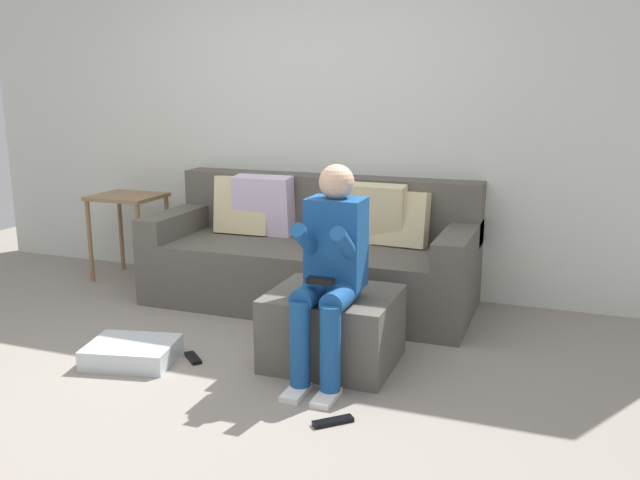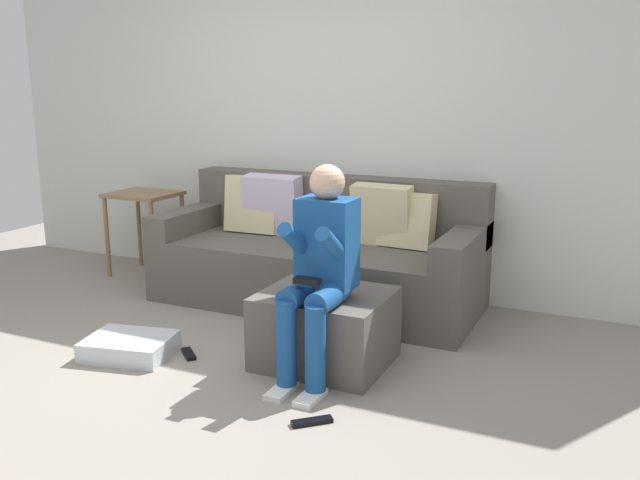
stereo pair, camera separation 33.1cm
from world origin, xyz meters
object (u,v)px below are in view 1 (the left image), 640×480
object	(u,v)px
ottoman	(333,328)
remote_by_storage_bin	(193,358)
couch_sectional	(313,255)
remote_near_ottoman	(333,421)
person_seated	(330,264)
side_table	(128,210)
storage_bin	(132,352)

from	to	relation	value
ottoman	remote_by_storage_bin	distance (m)	0.84
couch_sectional	remote_near_ottoman	bearing A→B (deg)	-66.02
couch_sectional	ottoman	distance (m)	1.16
person_seated	side_table	bearing A→B (deg)	150.48
ottoman	person_seated	bearing A→B (deg)	-75.75
ottoman	storage_bin	xyz separation A→B (m)	(-1.09, -0.39, -0.15)
ottoman	side_table	world-z (taller)	side_table
couch_sectional	person_seated	size ratio (longest dim) A/B	2.01
remote_near_ottoman	remote_by_storage_bin	distance (m)	1.10
person_seated	side_table	distance (m)	2.51
person_seated	side_table	world-z (taller)	person_seated
storage_bin	remote_by_storage_bin	xyz separation A→B (m)	(0.32, 0.14, -0.05)
storage_bin	remote_by_storage_bin	bearing A→B (deg)	24.51
ottoman	remote_by_storage_bin	size ratio (longest dim) A/B	4.10
ottoman	remote_by_storage_bin	world-z (taller)	ottoman
ottoman	remote_by_storage_bin	xyz separation A→B (m)	(-0.78, -0.25, -0.20)
ottoman	remote_near_ottoman	world-z (taller)	ottoman
couch_sectional	side_table	size ratio (longest dim) A/B	3.34
person_seated	remote_by_storage_bin	bearing A→B (deg)	-174.60
person_seated	storage_bin	world-z (taller)	person_seated
side_table	remote_near_ottoman	xyz separation A→B (m)	(2.38, -1.74, -0.56)
couch_sectional	storage_bin	world-z (taller)	couch_sectional
remote_by_storage_bin	ottoman	bearing A→B (deg)	60.05
person_seated	remote_near_ottoman	world-z (taller)	person_seated
storage_bin	remote_near_ottoman	distance (m)	1.36
couch_sectional	ottoman	size ratio (longest dim) A/B	3.30
ottoman	person_seated	distance (m)	0.46
couch_sectional	remote_by_storage_bin	bearing A→B (deg)	-101.36
ottoman	remote_near_ottoman	xyz separation A→B (m)	(0.24, -0.68, -0.20)
person_seated	remote_by_storage_bin	world-z (taller)	person_seated
side_table	remote_by_storage_bin	world-z (taller)	side_table
storage_bin	remote_by_storage_bin	size ratio (longest dim) A/B	2.84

